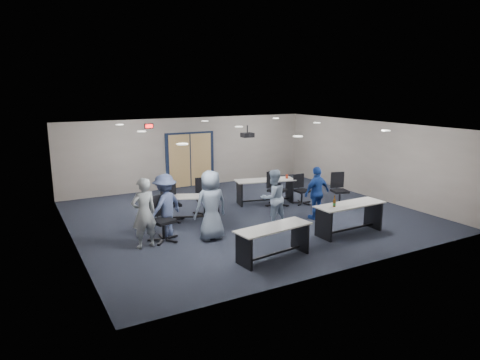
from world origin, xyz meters
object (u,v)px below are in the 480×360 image
person_gray (144,213)px  table_front_right (349,213)px  person_lightblue (273,198)px  table_back_left (191,204)px  chair_back_c (277,189)px  person_navy (317,193)px  table_back_right (265,187)px  table_front_left (273,237)px  chair_back_a (171,203)px  person_back (165,206)px  chair_loose_right (340,190)px  chair_back_d (302,190)px  chair_back_b (204,197)px  person_plaid (211,205)px  chair_loose_left (163,219)px

person_gray → table_front_right: bearing=154.1°
person_lightblue → table_back_left: bearing=-42.1°
chair_back_c → person_navy: size_ratio=0.73×
table_back_right → table_front_left: bearing=-106.5°
chair_back_a → person_gray: bearing=-127.1°
person_gray → person_back: bearing=-152.8°
table_back_right → chair_back_a: chair_back_a is taller
chair_loose_right → person_navy: bearing=-140.3°
chair_back_d → chair_loose_right: size_ratio=0.90×
chair_back_b → person_back: size_ratio=0.68×
table_front_right → chair_back_a: bearing=138.2°
chair_back_a → person_gray: person_gray is taller
chair_back_d → person_lightblue: 2.57m
table_front_left → person_lightblue: (1.31, 2.02, 0.29)m
table_back_left → chair_back_d: size_ratio=1.92×
chair_back_d → table_front_right: bearing=-102.7°
chair_back_c → person_plaid: size_ratio=0.64×
table_front_left → person_navy: 3.42m
person_back → table_back_right: bearing=172.9°
chair_loose_left → chair_back_a: bearing=47.7°
person_plaid → chair_back_a: bearing=-81.8°
person_gray → person_navy: size_ratio=1.11×
chair_loose_left → chair_loose_right: chair_loose_left is taller
table_front_left → chair_back_a: size_ratio=1.75×
table_back_left → chair_loose_right: bearing=13.3°
person_plaid → chair_back_c: bearing=-153.9°
chair_back_d → person_gray: bearing=-166.3°
table_front_right → chair_back_d: size_ratio=2.04×
chair_back_d → person_gray: 5.95m
chair_back_c → person_gray: person_gray is taller
table_front_left → person_back: bearing=115.8°
chair_loose_left → person_back: (0.17, 0.30, 0.25)m
table_front_left → person_plaid: (-0.70, 1.84, 0.39)m
table_front_right → person_back: (-4.38, 2.12, 0.27)m
chair_back_a → chair_loose_right: size_ratio=1.00×
chair_back_b → person_lightblue: size_ratio=0.70×
chair_loose_right → person_back: (-5.99, -0.05, 0.28)m
table_back_left → chair_loose_right: chair_loose_right is taller
chair_loose_left → person_gray: bearing=-174.2°
chair_back_a → chair_back_c: bearing=-1.1°
chair_loose_left → person_plaid: size_ratio=0.64×
table_back_right → chair_back_d: bearing=-20.7°
table_front_right → person_navy: size_ratio=1.28×
chair_loose_left → person_gray: 0.65m
chair_back_b → person_lightblue: (1.29, -1.82, 0.24)m
table_front_left → chair_back_a: chair_back_a is taller
chair_back_d → person_gray: size_ratio=0.57×
chair_loose_left → person_gray: person_gray is taller
person_plaid → person_lightblue: 2.02m
person_plaid → table_front_left: bearing=107.6°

